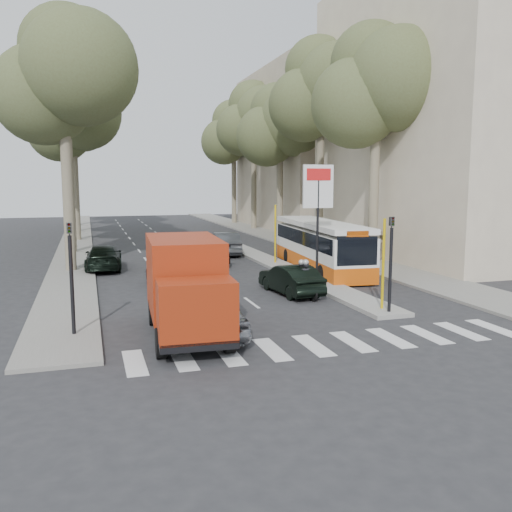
{
  "coord_description": "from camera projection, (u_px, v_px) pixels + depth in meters",
  "views": [
    {
      "loc": [
        -7.04,
        -18.35,
        4.84
      ],
      "look_at": [
        -0.09,
        4.0,
        1.6
      ],
      "focal_mm": 38.0,
      "sensor_mm": 36.0,
      "label": 1
    }
  ],
  "objects": [
    {
      "name": "queue_car_d",
      "position": [
        226.0,
        243.0,
        35.86
      ],
      "size": [
        2.12,
        4.72,
        1.5
      ],
      "primitive_type": "imported",
      "rotation": [
        0.0,
        0.0,
        3.02
      ],
      "color": "#46494D",
      "rests_on": "ground"
    },
    {
      "name": "tree_r_d",
      "position": [
        255.0,
        118.0,
        53.53
      ],
      "size": [
        7.4,
        7.2,
        14.88
      ],
      "color": "#6B604C",
      "rests_on": "ground"
    },
    {
      "name": "tree_l_b",
      "position": [
        67.0,
        85.0,
        35.25
      ],
      "size": [
        7.4,
        7.2,
        14.88
      ],
      "color": "#6B604C",
      "rests_on": "ground"
    },
    {
      "name": "tree_r_c",
      "position": [
        281.0,
        124.0,
        46.12
      ],
      "size": [
        7.4,
        7.2,
        13.32
      ],
      "color": "#6B604C",
      "rests_on": "ground"
    },
    {
      "name": "red_truck",
      "position": [
        186.0,
        285.0,
        16.94
      ],
      "size": [
        2.48,
        5.83,
        3.05
      ],
      "rotation": [
        0.0,
        0.0,
        -0.06
      ],
      "color": "black",
      "rests_on": "ground"
    },
    {
      "name": "tree_l_d",
      "position": [
        74.0,
        106.0,
        50.32
      ],
      "size": [
        7.4,
        7.2,
        15.66
      ],
      "color": "#6B604C",
      "rests_on": "ground"
    },
    {
      "name": "dark_hatchback",
      "position": [
        291.0,
        279.0,
        23.36
      ],
      "size": [
        1.77,
        4.05,
        1.29
      ],
      "primitive_type": "imported",
      "rotation": [
        0.0,
        0.0,
        3.25
      ],
      "color": "black",
      "rests_on": "ground"
    },
    {
      "name": "pedestrian_far",
      "position": [
        383.0,
        245.0,
        32.83
      ],
      "size": [
        1.16,
        0.6,
        1.74
      ],
      "primitive_type": "imported",
      "rotation": [
        0.0,
        0.0,
        3.23
      ],
      "color": "#64594B",
      "rests_on": "sidewalk_right"
    },
    {
      "name": "traffic_island",
      "position": [
        275.0,
        264.0,
        31.44
      ],
      "size": [
        1.5,
        26.0,
        0.16
      ],
      "primitive_type": "cube",
      "color": "gray",
      "rests_on": "ground"
    },
    {
      "name": "tree_l_c",
      "position": [
        74.0,
        115.0,
        43.02
      ],
      "size": [
        7.4,
        7.2,
        13.71
      ],
      "color": "#6B604C",
      "rests_on": "ground"
    },
    {
      "name": "median_left",
      "position": [
        77.0,
        240.0,
        44.22
      ],
      "size": [
        2.4,
        64.0,
        0.12
      ],
      "primitive_type": "cube",
      "color": "gray",
      "rests_on": "ground"
    },
    {
      "name": "traffic_light_island",
      "position": [
        391.0,
        248.0,
        19.29
      ],
      "size": [
        0.16,
        0.41,
        3.6
      ],
      "color": "black",
      "rests_on": "ground"
    },
    {
      "name": "pedestrian_near",
      "position": [
        367.0,
        248.0,
        31.7
      ],
      "size": [
        0.75,
        1.11,
        1.73
      ],
      "primitive_type": "imported",
      "rotation": [
        0.0,
        0.0,
        1.84
      ],
      "color": "#453752",
      "rests_on": "sidewalk_right"
    },
    {
      "name": "tree_r_e",
      "position": [
        235.0,
        132.0,
        61.22
      ],
      "size": [
        7.4,
        7.2,
        14.1
      ],
      "color": "#6B604C",
      "rests_on": "ground"
    },
    {
      "name": "queue_car_e",
      "position": [
        104.0,
        257.0,
        29.77
      ],
      "size": [
        2.16,
        4.8,
        1.36
      ],
      "primitive_type": "imported",
      "rotation": [
        0.0,
        0.0,
        3.09
      ],
      "color": "black",
      "rests_on": "ground"
    },
    {
      "name": "tree_r_a",
      "position": [
        378.0,
        83.0,
        30.92
      ],
      "size": [
        7.4,
        7.2,
        14.1
      ],
      "color": "#6B604C",
      "rests_on": "ground"
    },
    {
      "name": "building_far",
      "position": [
        314.0,
        150.0,
        55.72
      ],
      "size": [
        11.0,
        20.0,
        16.0
      ],
      "primitive_type": "cube",
      "color": "#B7A88E",
      "rests_on": "ground"
    },
    {
      "name": "city_bus",
      "position": [
        320.0,
        244.0,
        29.53
      ],
      "size": [
        3.08,
        10.37,
        2.69
      ],
      "rotation": [
        0.0,
        0.0,
        -0.09
      ],
      "color": "#CF4F0B",
      "rests_on": "ground"
    },
    {
      "name": "queue_car_c",
      "position": [
        176.0,
        244.0,
        35.9
      ],
      "size": [
        2.11,
        4.39,
        1.45
      ],
      "primitive_type": "imported",
      "rotation": [
        0.0,
        0.0,
        3.24
      ],
      "color": "#ACAEB4",
      "rests_on": "ground"
    },
    {
      "name": "building_near",
      "position": [
        450.0,
        116.0,
        34.77
      ],
      "size": [
        11.0,
        18.0,
        18.0
      ],
      "primitive_type": "cube",
      "color": "beige",
      "rests_on": "ground"
    },
    {
      "name": "queue_car_a",
      "position": [
        177.0,
        274.0,
        24.73
      ],
      "size": [
        2.73,
        4.89,
        1.29
      ],
      "primitive_type": "imported",
      "rotation": [
        0.0,
        0.0,
        3.27
      ],
      "color": "#53565B",
      "rests_on": "ground"
    },
    {
      "name": "tree_l_a",
      "position": [
        65.0,
        72.0,
        27.81
      ],
      "size": [
        7.4,
        7.2,
        14.1
      ],
      "color": "#6B604C",
      "rests_on": "ground"
    },
    {
      "name": "tree_l_e",
      "position": [
        75.0,
        126.0,
        58.0
      ],
      "size": [
        7.4,
        7.2,
        14.49
      ],
      "color": "#6B604C",
      "rests_on": "ground"
    },
    {
      "name": "ground",
      "position": [
        290.0,
        313.0,
        20.09
      ],
      "size": [
        120.0,
        120.0,
        0.0
      ],
      "primitive_type": "plane",
      "color": "#28282B",
      "rests_on": "ground"
    },
    {
      "name": "silver_hatchback",
      "position": [
        209.0,
        312.0,
        17.07
      ],
      "size": [
        1.81,
        4.34,
        1.47
      ],
      "primitive_type": "imported",
      "rotation": [
        0.0,
        0.0,
        3.16
      ],
      "color": "#93959A",
      "rests_on": "ground"
    },
    {
      "name": "sidewalk_right",
      "position": [
        280.0,
        238.0,
        46.26
      ],
      "size": [
        3.2,
        70.0,
        0.12
      ],
      "primitive_type": "cube",
      "color": "gray",
      "rests_on": "ground"
    },
    {
      "name": "tree_r_b",
      "position": [
        322.0,
        88.0,
        38.37
      ],
      "size": [
        7.4,
        7.2,
        15.27
      ],
      "color": "#6B604C",
      "rests_on": "ground"
    },
    {
      "name": "motorcycle",
      "position": [
        303.0,
        280.0,
        22.67
      ],
      "size": [
        0.74,
        1.92,
        1.63
      ],
      "rotation": [
        0.0,
        0.0,
        0.1
      ],
      "color": "black",
      "rests_on": "ground"
    },
    {
      "name": "billboard",
      "position": [
        318.0,
        206.0,
        25.27
      ],
      "size": [
        1.5,
        12.1,
        5.6
      ],
      "color": "yellow",
      "rests_on": "ground"
    },
    {
      "name": "traffic_light_left",
      "position": [
        71.0,
        259.0,
        16.57
      ],
      "size": [
        0.16,
        0.41,
        3.6
      ],
      "color": "black",
      "rests_on": "ground"
    },
    {
      "name": "queue_car_b",
      "position": [
        207.0,
        252.0,
        32.02
      ],
      "size": [
        2.0,
        4.83,
        1.4
      ],
      "primitive_type": "imported",
      "rotation": [
        0.0,
        0.0,
        3.13
      ],
      "color": "black",
      "rests_on": "ground"
    }
  ]
}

